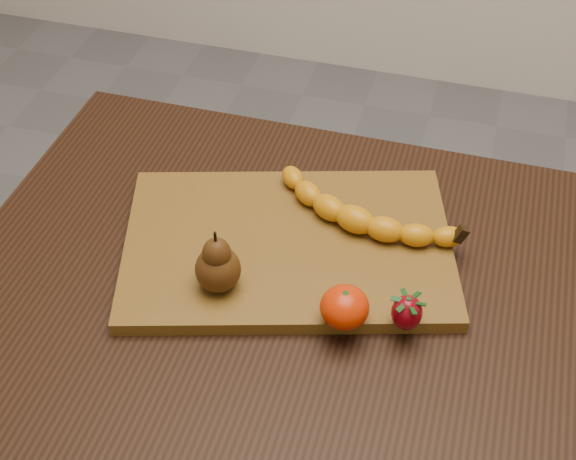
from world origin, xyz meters
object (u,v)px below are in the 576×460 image
(cutting_board, at_px, (288,246))
(table, at_px, (321,339))
(pear, at_px, (217,260))
(mandarin, at_px, (345,307))

(cutting_board, bearing_deg, table, -59.69)
(cutting_board, height_order, pear, pear)
(table, distance_m, mandarin, 0.16)
(mandarin, bearing_deg, table, 125.18)
(pear, relative_size, mandarin, 1.51)
(cutting_board, relative_size, mandarin, 7.32)
(cutting_board, bearing_deg, mandarin, -64.85)
(table, xyz_separation_m, pear, (-0.13, -0.04, 0.16))
(cutting_board, xyz_separation_m, mandarin, (0.11, -0.12, 0.04))
(table, height_order, cutting_board, cutting_board)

